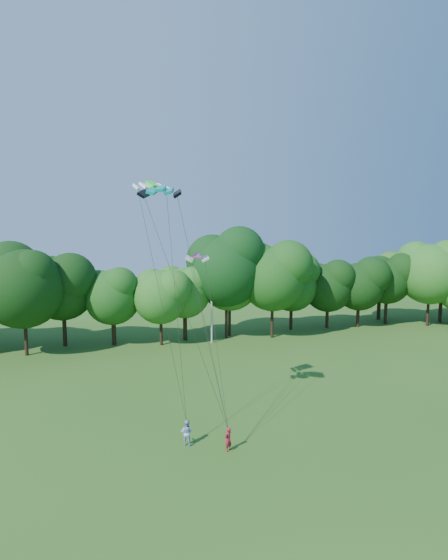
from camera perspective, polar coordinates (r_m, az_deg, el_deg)
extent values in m
plane|color=#2B5717|center=(24.65, 7.21, -28.68)|extent=(160.00, 160.00, 0.00)
cylinder|color=beige|center=(53.80, -1.63, -3.93)|extent=(0.21, 0.21, 8.23)
cube|color=beige|center=(53.19, -1.64, 0.21)|extent=(1.59, 0.59, 0.08)
imported|color=#AF162D|center=(29.80, 0.54, -20.08)|extent=(0.68, 0.64, 1.56)
imported|color=#9FB7DD|center=(30.59, -4.91, -19.21)|extent=(1.04, 0.97, 1.69)
cube|color=#048F91|center=(28.31, -8.28, 11.73)|extent=(2.89, 1.97, 0.51)
cube|color=#2AE923|center=(30.21, -9.33, 12.21)|extent=(2.85, 2.02, 0.57)
cube|color=#C83792|center=(30.93, -3.53, 3.16)|extent=(1.79, 1.10, 0.30)
cylinder|color=black|center=(56.28, 0.31, -5.11)|extent=(0.49, 0.49, 5.00)
ellipsoid|color=black|center=(55.27, 0.32, 1.57)|extent=(9.99, 9.99, 10.90)
cylinder|color=#312513|center=(71.59, 19.56, -3.40)|extent=(0.39, 0.39, 3.75)
ellipsoid|color=#294F18|center=(70.89, 19.73, 0.53)|extent=(7.49, 7.49, 8.17)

